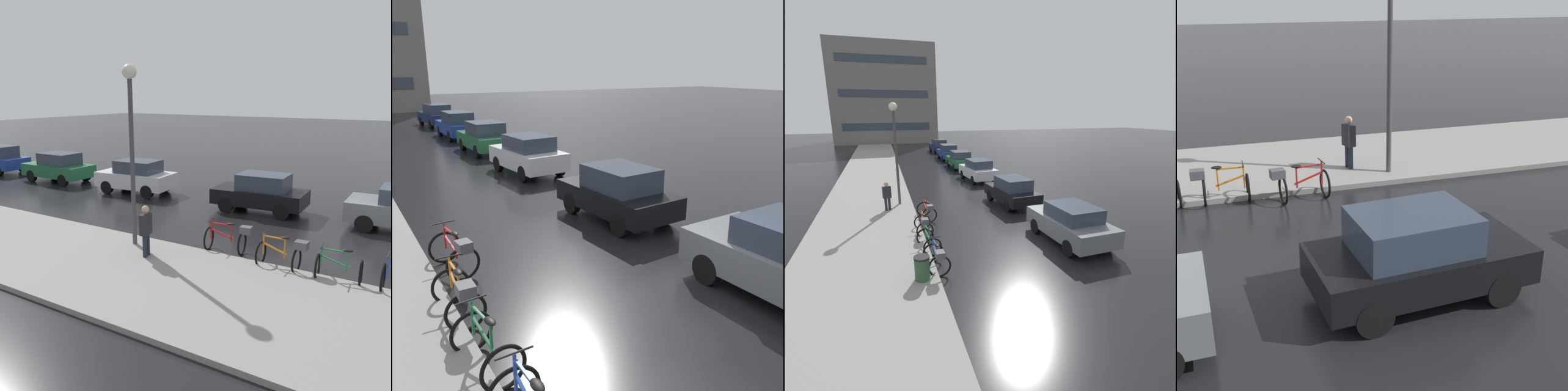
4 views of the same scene
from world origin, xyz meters
TOP-DOWN VIEW (x-y plane):
  - ground_plane at (0.00, 0.00)m, footprint 140.00×140.00m
  - sidewalk_kerb at (-6.00, 10.00)m, footprint 4.80×60.00m
  - bicycle_second at (-3.59, 0.18)m, footprint 0.84×1.21m
  - bicycle_third at (-3.57, 1.68)m, footprint 0.73×1.37m
  - bicycle_farthest at (-3.15, 3.56)m, footprint 0.87×1.46m
  - car_black at (1.84, 4.70)m, footprint 2.07×3.87m
  - car_white at (1.86, 11.27)m, footprint 2.13×3.86m
  - car_green at (1.82, 16.75)m, footprint 1.91×3.97m
  - pedestrian at (-4.96, 5.35)m, footprint 0.45×0.34m
  - streetlamp at (-4.30, 6.33)m, footprint 0.43×0.43m

SIDE VIEW (x-z plane):
  - ground_plane at x=0.00m, z-range 0.00..0.00m
  - sidewalk_kerb at x=-6.00m, z-range 0.00..0.14m
  - bicycle_second at x=-3.59m, z-range -0.09..0.88m
  - bicycle_farthest at x=-3.15m, z-range 0.00..1.00m
  - bicycle_third at x=-3.57m, z-range 0.00..1.01m
  - car_black at x=1.84m, z-range 0.01..1.59m
  - car_green at x=1.82m, z-range 0.00..1.60m
  - car_white at x=1.86m, z-range 0.01..1.63m
  - pedestrian at x=-4.96m, z-range 0.10..1.76m
  - streetlamp at x=-4.30m, z-range 1.04..6.66m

